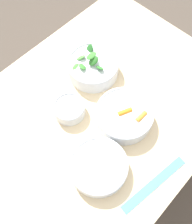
# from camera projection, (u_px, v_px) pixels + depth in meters

# --- Properties ---
(ground_plane) EXTENTS (10.00, 10.00, 0.00)m
(ground_plane) POSITION_uv_depth(u_px,v_px,m) (92.00, 167.00, 1.57)
(ground_plane) COLOR #4C4238
(dining_table) EXTENTS (1.13, 0.77, 0.76)m
(dining_table) POSITION_uv_depth(u_px,v_px,m) (90.00, 130.00, 1.00)
(dining_table) COLOR beige
(dining_table) RESTS_ON ground_plane
(bowl_carrots) EXTENTS (0.20, 0.20, 0.06)m
(bowl_carrots) POSITION_uv_depth(u_px,v_px,m) (124.00, 115.00, 0.86)
(bowl_carrots) COLOR silver
(bowl_carrots) RESTS_ON dining_table
(bowl_greens) EXTENTS (0.19, 0.19, 0.10)m
(bowl_greens) POSITION_uv_depth(u_px,v_px,m) (93.00, 67.00, 0.94)
(bowl_greens) COLOR silver
(bowl_greens) RESTS_ON dining_table
(bowl_beans_hotdog) EXTENTS (0.19, 0.19, 0.05)m
(bowl_beans_hotdog) POSITION_uv_depth(u_px,v_px,m) (98.00, 167.00, 0.79)
(bowl_beans_hotdog) COLOR silver
(bowl_beans_hotdog) RESTS_ON dining_table
(bowl_cookies) EXTENTS (0.11, 0.11, 0.05)m
(bowl_cookies) POSITION_uv_depth(u_px,v_px,m) (69.00, 108.00, 0.87)
(bowl_cookies) COLOR silver
(bowl_cookies) RESTS_ON dining_table
(ruler) EXTENTS (0.26, 0.06, 0.00)m
(ruler) POSITION_uv_depth(u_px,v_px,m) (154.00, 184.00, 0.78)
(ruler) COLOR #4C99E0
(ruler) RESTS_ON dining_table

